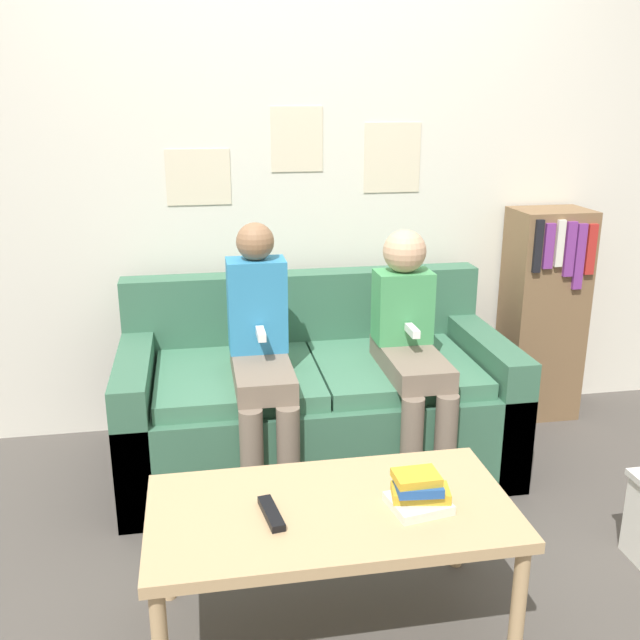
% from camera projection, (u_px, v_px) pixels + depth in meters
% --- Properties ---
extents(ground_plane, '(10.00, 10.00, 0.00)m').
position_uv_depth(ground_plane, '(338.00, 525.00, 2.79)').
color(ground_plane, '#4C4742').
extents(wall_back, '(8.00, 0.06, 2.60)m').
position_uv_depth(wall_back, '(296.00, 164.00, 3.38)').
color(wall_back, silver).
rests_on(wall_back, ground_plane).
extents(couch, '(1.68, 0.84, 0.82)m').
position_uv_depth(couch, '(315.00, 403.00, 3.21)').
color(couch, '#38664C').
rests_on(couch, ground_plane).
extents(coffee_table, '(1.09, 0.56, 0.44)m').
position_uv_depth(coffee_table, '(331.00, 520.00, 2.13)').
color(coffee_table, tan).
rests_on(coffee_table, ground_plane).
extents(person_left, '(0.24, 0.57, 1.12)m').
position_uv_depth(person_left, '(261.00, 351.00, 2.88)').
color(person_left, '#756656').
rests_on(person_left, ground_plane).
extents(person_right, '(0.24, 0.57, 1.07)m').
position_uv_depth(person_right, '(411.00, 344.00, 2.98)').
color(person_right, '#756656').
rests_on(person_right, ground_plane).
extents(tv_remote, '(0.07, 0.17, 0.02)m').
position_uv_depth(tv_remote, '(271.00, 513.00, 2.06)').
color(tv_remote, black).
rests_on(tv_remote, coffee_table).
extents(book_stack, '(0.19, 0.18, 0.11)m').
position_uv_depth(book_stack, '(419.00, 493.00, 2.10)').
color(book_stack, silver).
rests_on(book_stack, coffee_table).
extents(bookshelf, '(0.37, 0.30, 1.08)m').
position_uv_depth(bookshelf, '(543.00, 314.00, 3.64)').
color(bookshelf, brown).
rests_on(bookshelf, ground_plane).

